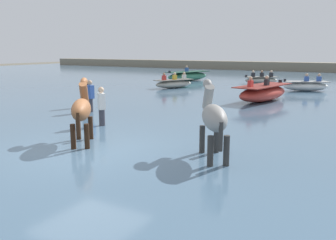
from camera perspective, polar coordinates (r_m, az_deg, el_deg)
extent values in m
plane|color=#666051|center=(9.59, -12.60, -6.23)|extent=(120.00, 120.00, 0.00)
cube|color=slate|center=(18.04, 9.18, 2.57)|extent=(90.00, 90.00, 0.33)
ellipsoid|color=gray|center=(8.18, 7.45, 0.37)|extent=(1.26, 1.52, 0.59)
cylinder|color=#31312F|center=(8.83, 5.50, -4.12)|extent=(0.14, 0.14, 1.01)
cylinder|color=#31312F|center=(8.89, 7.77, -4.06)|extent=(0.14, 0.14, 1.01)
cylinder|color=#31312F|center=(7.85, 6.80, -6.12)|extent=(0.14, 0.14, 1.01)
cylinder|color=#31312F|center=(7.92, 9.34, -6.02)|extent=(0.14, 0.14, 1.01)
cylinder|color=gray|center=(8.88, 6.49, 3.69)|extent=(0.50, 0.58, 0.68)
ellipsoid|color=gray|center=(8.99, 6.35, 5.78)|extent=(0.46, 0.54, 0.25)
cylinder|color=#31312F|center=(7.57, 8.49, -2.67)|extent=(0.10, 0.10, 0.64)
ellipsoid|color=brown|center=(9.74, -13.78, 1.63)|extent=(1.25, 1.45, 0.58)
cylinder|color=black|center=(10.40, -14.19, -2.15)|extent=(0.13, 0.13, 0.98)
cylinder|color=black|center=(10.36, -12.30, -2.12)|extent=(0.13, 0.13, 0.98)
cylinder|color=black|center=(9.43, -14.97, -3.56)|extent=(0.13, 0.13, 0.98)
cylinder|color=black|center=(9.39, -12.88, -3.53)|extent=(0.13, 0.13, 0.98)
cylinder|color=brown|center=(10.43, -13.37, 4.28)|extent=(0.50, 0.56, 0.66)
ellipsoid|color=brown|center=(10.54, -13.36, 6.00)|extent=(0.46, 0.52, 0.25)
cylinder|color=black|center=(9.12, -14.22, -0.73)|extent=(0.09, 0.09, 0.62)
ellipsoid|color=#B2AD9E|center=(23.82, 0.95, 5.81)|extent=(2.09, 2.94, 0.52)
cube|color=slate|center=(23.80, 0.95, 6.48)|extent=(2.01, 2.82, 0.04)
cube|color=white|center=(24.18, 2.60, 6.95)|extent=(0.28, 0.31, 0.30)
sphere|color=tan|center=(24.16, 2.61, 7.52)|extent=(0.18, 0.18, 0.18)
cube|color=gold|center=(23.70, 1.09, 6.87)|extent=(0.28, 0.31, 0.30)
sphere|color=beige|center=(23.68, 1.10, 7.45)|extent=(0.18, 0.18, 0.18)
cube|color=red|center=(23.34, -0.64, 6.81)|extent=(0.28, 0.31, 0.30)
sphere|color=#A37556|center=(23.32, -0.64, 7.40)|extent=(0.18, 0.18, 0.18)
ellipsoid|color=#BC382D|center=(18.29, 15.05, 4.15)|extent=(2.15, 4.28, 0.75)
cube|color=maroon|center=(18.25, 15.11, 5.38)|extent=(2.06, 4.11, 0.04)
cube|color=black|center=(20.02, 17.62, 5.93)|extent=(0.18, 0.15, 0.18)
cube|color=red|center=(17.26, 13.13, 5.73)|extent=(0.23, 0.29, 0.30)
sphere|color=tan|center=(17.24, 13.17, 6.53)|extent=(0.18, 0.18, 0.18)
cube|color=#232328|center=(18.16, 15.60, 5.87)|extent=(0.23, 0.29, 0.30)
sphere|color=beige|center=(18.14, 15.64, 6.63)|extent=(0.18, 0.18, 0.18)
ellipsoid|color=#337556|center=(29.38, 3.21, 7.02)|extent=(2.64, 4.35, 0.72)
cube|color=#1E4634|center=(29.35, 3.22, 7.75)|extent=(2.53, 4.17, 0.04)
cube|color=black|center=(28.01, 0.24, 7.75)|extent=(0.19, 0.17, 0.18)
cube|color=#3356A8|center=(29.45, 3.03, 8.10)|extent=(0.26, 0.31, 0.30)
sphere|color=tan|center=(29.43, 3.03, 8.57)|extent=(0.18, 0.18, 0.18)
ellipsoid|color=#B2AD9E|center=(27.77, 14.78, 6.18)|extent=(2.55, 2.11, 0.48)
cube|color=slate|center=(27.75, 14.81, 6.72)|extent=(2.44, 2.03, 0.04)
cube|color=black|center=(27.38, 12.44, 6.91)|extent=(0.19, 0.20, 0.18)
cube|color=#232328|center=(27.85, 16.27, 7.01)|extent=(0.32, 0.29, 0.30)
sphere|color=beige|center=(27.84, 16.30, 7.50)|extent=(0.18, 0.18, 0.18)
cube|color=#232328|center=(27.68, 14.86, 7.06)|extent=(0.32, 0.29, 0.30)
sphere|color=#A37556|center=(27.67, 14.89, 7.55)|extent=(0.18, 0.18, 0.18)
cube|color=#232328|center=(27.39, 13.53, 7.08)|extent=(0.32, 0.29, 0.30)
sphere|color=beige|center=(27.38, 13.55, 7.58)|extent=(0.18, 0.18, 0.18)
ellipsoid|color=silver|center=(23.64, 21.30, 5.06)|extent=(2.89, 2.12, 0.56)
cube|color=gray|center=(23.61, 21.35, 5.78)|extent=(2.77, 2.04, 0.04)
cube|color=black|center=(23.23, 18.29, 6.08)|extent=(0.18, 0.20, 0.18)
cube|color=#3356A8|center=(23.85, 23.12, 6.11)|extent=(0.31, 0.28, 0.30)
sphere|color=tan|center=(23.84, 23.16, 6.68)|extent=(0.18, 0.18, 0.18)
cube|color=#3356A8|center=(23.57, 21.40, 6.18)|extent=(0.31, 0.28, 0.30)
sphere|color=tan|center=(23.56, 21.44, 6.76)|extent=(0.18, 0.18, 0.18)
cylinder|color=#383842|center=(12.13, -10.55, -0.34)|extent=(0.20, 0.20, 0.88)
cube|color=white|center=(12.01, -10.67, 2.98)|extent=(0.38, 0.35, 0.54)
sphere|color=beige|center=(11.97, -10.73, 4.78)|extent=(0.20, 0.20, 0.20)
cylinder|color=#383842|center=(14.93, -12.32, 1.74)|extent=(0.20, 0.20, 0.88)
cube|color=#3356A8|center=(14.83, -12.44, 4.45)|extent=(0.35, 0.25, 0.54)
sphere|color=tan|center=(14.79, -12.50, 5.91)|extent=(0.20, 0.20, 0.20)
cylinder|color=#383842|center=(16.24, -13.15, 2.46)|extent=(0.20, 0.20, 0.88)
cube|color=#232328|center=(16.15, -13.26, 4.95)|extent=(0.36, 0.37, 0.54)
sphere|color=tan|center=(16.11, -13.32, 6.29)|extent=(0.20, 0.20, 0.20)
cube|color=gray|center=(45.53, 22.02, 7.72)|extent=(80.00, 2.40, 1.37)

